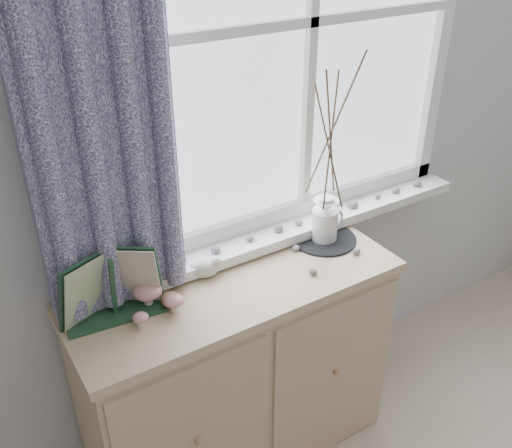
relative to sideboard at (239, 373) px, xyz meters
name	(u,v)px	position (x,y,z in m)	size (l,w,h in m)	color
sideboard	(239,373)	(0.00, 0.00, 0.00)	(1.20, 0.45, 0.85)	tan
botanical_book	(115,290)	(-0.42, 0.03, 0.55)	(0.37, 0.13, 0.25)	#20442C
toadstool_cluster	(153,297)	(-0.30, 0.03, 0.48)	(0.18, 0.15, 0.09)	silver
wooden_eggs	(161,296)	(-0.27, 0.04, 0.46)	(0.10, 0.12, 0.08)	tan
songbird_figurine	(204,268)	(-0.08, 0.10, 0.46)	(0.15, 0.07, 0.08)	white
crocheted_doily	(324,239)	(0.44, 0.07, 0.43)	(0.26, 0.26, 0.01)	black
twig_pitcher	(331,135)	(0.44, 0.07, 0.86)	(0.31, 0.31, 0.77)	silver
sideboard_pebbles	(322,257)	(0.35, -0.03, 0.44)	(0.25, 0.19, 0.02)	gray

